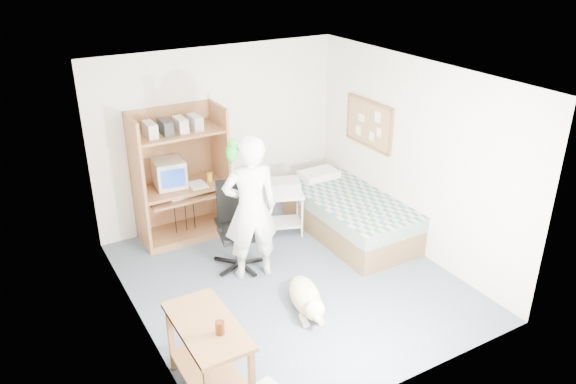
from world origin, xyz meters
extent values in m
plane|color=#4B5667|center=(0.00, 0.00, 0.00)|extent=(4.00, 4.00, 0.00)
cube|color=silver|center=(0.00, 2.00, 1.25)|extent=(3.60, 0.02, 2.50)
cube|color=silver|center=(1.80, 0.00, 1.25)|extent=(0.02, 4.00, 2.50)
cube|color=silver|center=(-1.80, 0.00, 1.25)|extent=(0.02, 4.00, 2.50)
cube|color=white|center=(0.00, 0.00, 2.50)|extent=(3.60, 4.00, 0.02)
cube|color=brown|center=(-1.28, 1.70, 0.90)|extent=(0.04, 0.60, 1.80)
cube|color=brown|center=(-0.12, 1.70, 0.90)|extent=(0.04, 0.60, 1.80)
cube|color=brown|center=(-0.70, 1.99, 0.90)|extent=(1.20, 0.02, 1.80)
cube|color=brown|center=(-0.70, 1.70, 0.74)|extent=(1.12, 0.60, 0.04)
cube|color=brown|center=(-0.70, 1.62, 0.64)|extent=(1.00, 0.50, 0.03)
cube|color=brown|center=(-0.70, 1.70, 1.50)|extent=(1.12, 0.55, 0.03)
cube|color=brown|center=(-0.70, 1.70, 0.05)|extent=(1.12, 0.60, 0.10)
cube|color=brown|center=(1.30, 0.60, 0.18)|extent=(1.00, 2.00, 0.36)
cube|color=#2C6775|center=(1.30, 0.60, 0.46)|extent=(1.02, 2.02, 0.20)
cube|color=white|center=(1.30, 1.40, 0.60)|extent=(0.55, 0.35, 0.12)
cube|color=brown|center=(-1.55, -1.20, 0.73)|extent=(0.50, 1.00, 0.04)
cube|color=brown|center=(-1.35, -1.65, 0.35)|extent=(0.05, 0.05, 0.70)
cube|color=brown|center=(-1.75, -0.75, 0.35)|extent=(0.05, 0.05, 0.70)
cube|color=brown|center=(-1.35, -0.75, 0.35)|extent=(0.05, 0.05, 0.70)
cube|color=brown|center=(-1.55, -1.20, 0.20)|extent=(0.46, 0.92, 0.03)
cube|color=#A27948|center=(1.78, 0.90, 1.45)|extent=(0.03, 0.90, 0.60)
cube|color=brown|center=(1.77, 0.90, 1.76)|extent=(0.04, 0.94, 0.04)
cube|color=brown|center=(1.77, 0.90, 1.14)|extent=(0.04, 0.94, 0.04)
cylinder|color=black|center=(-0.39, 0.60, 0.04)|extent=(0.61, 0.61, 0.06)
cylinder|color=black|center=(-0.39, 0.60, 0.23)|extent=(0.06, 0.06, 0.41)
cube|color=black|center=(-0.39, 0.60, 0.48)|extent=(0.56, 0.56, 0.08)
cube|color=black|center=(-0.34, 0.83, 0.82)|extent=(0.43, 0.15, 0.56)
cube|color=black|center=(-0.64, 0.66, 0.63)|extent=(0.11, 0.31, 0.04)
cube|color=black|center=(-0.14, 0.55, 0.63)|extent=(0.11, 0.31, 0.04)
imported|color=white|center=(-0.34, 0.35, 0.90)|extent=(0.74, 0.56, 1.81)
ellipsoid|color=#168513|center=(-0.54, 0.37, 1.63)|extent=(0.13, 0.13, 0.21)
sphere|color=#168513|center=(-0.55, 0.33, 1.77)|extent=(0.09, 0.09, 0.09)
cone|color=#D84E13|center=(-0.56, 0.29, 1.77)|extent=(0.04, 0.05, 0.04)
cylinder|color=#168513|center=(-0.53, 0.42, 1.51)|extent=(0.06, 0.15, 0.13)
ellipsoid|color=beige|center=(-0.14, -0.54, 0.15)|extent=(0.50, 0.74, 0.31)
sphere|color=beige|center=(-0.24, -0.90, 0.23)|extent=(0.23, 0.23, 0.23)
cone|color=beige|center=(-0.30, -0.90, 0.33)|extent=(0.07, 0.07, 0.08)
cone|color=beige|center=(-0.19, -0.94, 0.33)|extent=(0.07, 0.07, 0.08)
ellipsoid|color=beige|center=(-0.27, -0.99, 0.19)|extent=(0.11, 0.14, 0.08)
cylinder|color=beige|center=(-0.03, -0.20, 0.09)|extent=(0.11, 0.22, 0.11)
cube|color=white|center=(0.53, 1.10, 0.59)|extent=(0.62, 0.56, 0.04)
cube|color=white|center=(0.53, 1.10, 0.15)|extent=(0.57, 0.51, 0.03)
cylinder|color=white|center=(0.31, 0.92, 0.30)|extent=(0.03, 0.03, 0.59)
cylinder|color=white|center=(0.76, 0.92, 0.30)|extent=(0.03, 0.03, 0.59)
cylinder|color=white|center=(0.31, 1.27, 0.30)|extent=(0.03, 0.03, 0.59)
cylinder|color=white|center=(0.76, 1.27, 0.30)|extent=(0.03, 0.03, 0.59)
cube|color=#B5B5B0|center=(0.53, 1.10, 0.70)|extent=(0.51, 0.45, 0.18)
cube|color=beige|center=(-0.84, 1.75, 0.95)|extent=(0.42, 0.44, 0.37)
cube|color=navy|center=(-0.86, 1.55, 0.95)|extent=(0.31, 0.04, 0.25)
cube|color=beige|center=(-0.71, 1.58, 0.67)|extent=(0.47, 0.21, 0.03)
cylinder|color=gold|center=(-0.32, 1.65, 0.82)|extent=(0.08, 0.08, 0.12)
cylinder|color=#3B1A09|center=(-1.50, -1.37, 0.81)|extent=(0.08, 0.08, 0.12)
camera|label=1|loc=(-2.92, -4.96, 3.82)|focal=35.00mm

